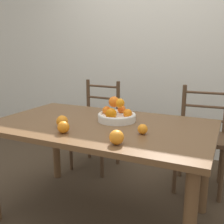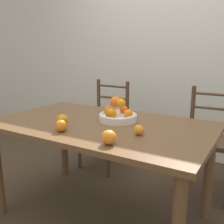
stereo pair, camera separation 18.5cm
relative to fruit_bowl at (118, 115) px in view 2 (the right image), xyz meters
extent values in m
plane|color=#423323|center=(-0.08, -0.11, -0.80)|extent=(12.00, 12.00, 0.00)
cube|color=silver|center=(-0.08, 1.43, 0.50)|extent=(8.00, 0.06, 2.60)
cube|color=brown|center=(-0.08, -0.11, -0.07)|extent=(1.57, 0.93, 0.03)
cylinder|color=brown|center=(-0.78, 0.28, -0.44)|extent=(0.07, 0.07, 0.71)
cylinder|color=brown|center=(0.63, 0.28, -0.44)|extent=(0.07, 0.07, 0.71)
cylinder|color=silver|center=(0.00, 0.00, -0.03)|extent=(0.28, 0.28, 0.05)
torus|color=silver|center=(0.00, 0.00, 0.00)|extent=(0.28, 0.28, 0.02)
sphere|color=orange|center=(0.09, 0.00, 0.02)|extent=(0.07, 0.07, 0.07)
sphere|color=orange|center=(0.00, 0.09, 0.02)|extent=(0.06, 0.06, 0.06)
sphere|color=orange|center=(-0.09, 0.01, 0.02)|extent=(0.06, 0.06, 0.06)
sphere|color=orange|center=(-0.01, -0.08, 0.02)|extent=(0.08, 0.08, 0.08)
sphere|color=orange|center=(0.02, 0.01, 0.09)|extent=(0.07, 0.07, 0.07)
sphere|color=orange|center=(-0.02, 0.01, 0.09)|extent=(0.08, 0.08, 0.08)
sphere|color=orange|center=(-0.27, -0.30, -0.01)|extent=(0.08, 0.08, 0.08)
sphere|color=orange|center=(-0.19, -0.41, -0.01)|extent=(0.08, 0.08, 0.08)
sphere|color=orange|center=(0.27, -0.21, -0.02)|extent=(0.06, 0.06, 0.06)
sphere|color=orange|center=(0.20, -0.45, -0.01)|extent=(0.08, 0.08, 0.08)
cylinder|color=#513823|center=(-0.74, 0.48, -0.56)|extent=(0.04, 0.04, 0.48)
cylinder|color=#513823|center=(-0.36, 0.46, -0.56)|extent=(0.04, 0.04, 0.48)
cylinder|color=#513823|center=(-0.72, 0.84, -0.33)|extent=(0.04, 0.04, 0.94)
cylinder|color=#513823|center=(-0.35, 0.82, -0.33)|extent=(0.04, 0.04, 0.94)
cube|color=#513823|center=(-0.54, 0.65, -0.30)|extent=(0.44, 0.42, 0.04)
cylinder|color=#513823|center=(-0.54, 0.83, -0.18)|extent=(0.38, 0.04, 0.02)
cylinder|color=#513823|center=(-0.54, 0.83, -0.05)|extent=(0.38, 0.04, 0.02)
cylinder|color=#513823|center=(-0.54, 0.83, 0.08)|extent=(0.38, 0.04, 0.02)
cylinder|color=#513823|center=(0.37, 0.46, -0.56)|extent=(0.04, 0.04, 0.48)
cylinder|color=#513823|center=(0.35, 0.82, -0.33)|extent=(0.04, 0.04, 0.94)
cube|color=#513823|center=(0.55, 0.65, -0.30)|extent=(0.44, 0.42, 0.04)
cylinder|color=#513823|center=(0.54, 0.83, -0.18)|extent=(0.38, 0.04, 0.02)
cylinder|color=#513823|center=(0.54, 0.83, -0.05)|extent=(0.38, 0.04, 0.02)
cylinder|color=#513823|center=(0.54, 0.83, 0.08)|extent=(0.38, 0.04, 0.02)
camera|label=1|loc=(0.76, -1.72, 0.46)|focal=42.00mm
camera|label=2|loc=(0.92, -1.63, 0.46)|focal=42.00mm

